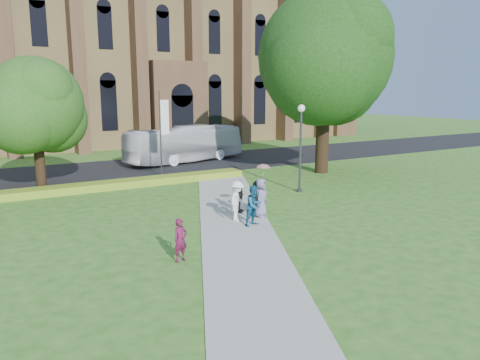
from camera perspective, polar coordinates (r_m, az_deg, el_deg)
ground at (r=19.37m, az=1.31°, el=-7.41°), size 160.00×160.00×0.00m
road at (r=37.42m, az=-15.01°, el=1.23°), size 160.00×10.00×0.02m
footpath at (r=20.18m, az=-0.20°, el=-6.58°), size 15.58×28.54×0.04m
flower_hedge at (r=30.41m, az=-15.19°, el=-0.56°), size 18.00×1.40×0.45m
cathedral at (r=59.15m, az=-11.29°, el=17.46°), size 52.60×18.25×28.00m
streetlamp at (r=28.15m, az=7.41°, el=5.16°), size 0.44×0.44×5.24m
large_tree at (r=35.05m, az=10.32°, el=14.50°), size 9.60×9.60×13.20m
street_tree_1 at (r=30.36m, az=-23.71°, el=8.40°), size 5.60×5.60×8.05m
banner_pole_0 at (r=33.12m, az=-9.50°, el=6.12°), size 0.70×0.10×6.00m
tour_coach at (r=40.05m, az=-6.68°, el=4.37°), size 11.25×5.17×3.05m
pedestrian_0 at (r=16.98m, az=-7.27°, el=-7.26°), size 0.65×0.52×1.56m
pedestrian_1 at (r=21.13m, az=1.73°, el=-3.13°), size 1.02×0.87×1.84m
pedestrian_2 at (r=21.88m, az=-0.33°, el=-2.55°), size 1.40×1.33×1.90m
pedestrian_3 at (r=23.40m, az=-0.09°, el=-2.01°), size 0.99×0.90×1.62m
pedestrian_4 at (r=22.57m, az=2.59°, el=-2.17°), size 1.09×1.04×1.88m
pedestrian_5 at (r=22.88m, az=2.11°, el=-2.20°), size 1.56×1.38×1.71m
parasol at (r=22.50m, az=2.86°, el=0.99°), size 0.88×0.88×0.59m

